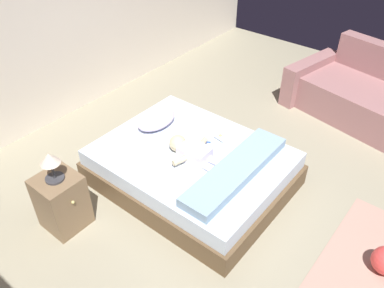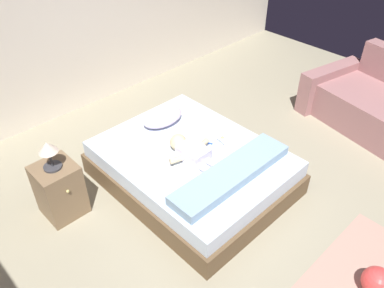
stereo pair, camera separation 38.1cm
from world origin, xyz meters
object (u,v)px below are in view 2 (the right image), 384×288
Objects in this scene: nightstand at (60,190)px; bed at (192,168)px; toy_ball at (377,282)px; lamp at (48,150)px; baby at (190,151)px; toothbrush at (206,142)px; baby_bottle at (223,140)px; pillow at (162,117)px.

bed is at bearing -25.58° from nightstand.
toy_ball is (0.16, -1.93, -0.07)m from bed.
lamp is 2.89m from toy_ball.
baby is 5.01× the size of toothbrush.
baby_bottle is (0.34, -0.10, 0.24)m from bed.
lamp is 2.22× the size of baby_bottle.
baby_bottle reaches higher than bed.
nightstand is at bearing -90.00° from lamp.
baby is at bearing -106.92° from pillow.
pillow reaches higher than bed.
baby_bottle reaches higher than toy_ball.
bed is 0.29m from baby.
pillow reaches higher than toy_ball.
baby_bottle is at bearing -23.73° from nightstand.
bed is 14.79× the size of baby_bottle.
baby reaches higher than toothbrush.
lamp is (-1.39, 0.56, 0.34)m from toothbrush.
bed is 3.89× the size of pillow.
bed is at bearing -102.07° from pillow.
nightstand is (-1.11, 0.60, -0.20)m from baby.
lamp is at bearing 156.27° from baby_bottle.
bed is 0.43m from baby_bottle.
nightstand is at bearing 151.73° from baby.
baby_bottle is (1.52, -0.67, -0.32)m from lamp.
baby_bottle is (0.21, -0.71, -0.04)m from pillow.
baby is 1.28m from nightstand.
baby is at bearing 96.74° from toy_ball.
baby is at bearing -152.11° from bed.
baby is 1.94m from toy_ball.
baby_bottle is (0.40, -0.07, -0.04)m from baby.
toy_ball is (1.34, -2.49, -0.62)m from lamp.
lamp reaches higher than toothbrush.
baby is at bearing -171.75° from toothbrush.
pillow is 2.03× the size of toy_ball.
toy_ball is at bearing -61.76° from nightstand.
bed is 0.68m from pillow.
pillow reaches higher than toothbrush.
baby reaches higher than baby_bottle.
bed is 1.93m from toy_ball.
baby_bottle is (0.18, 1.82, 0.31)m from toy_ball.
nightstand is at bearing 154.42° from bed.
baby is 2.13× the size of lamp.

